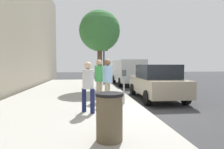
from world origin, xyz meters
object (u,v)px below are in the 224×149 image
object	(u,v)px
parking_officer	(99,76)
parking_meter	(124,79)
pedestrian_bystander	(88,83)
parked_van_far	(128,71)
street_tree	(100,31)
traffic_signal	(105,55)
parked_sedan_near	(156,82)
pedestrian_at_meter	(107,77)
trash_bin	(109,117)

from	to	relation	value
parking_officer	parking_meter	bearing A→B (deg)	-15.94
parking_meter	pedestrian_bystander	world-z (taller)	pedestrian_bystander
parked_van_far	parking_meter	bearing A→B (deg)	166.98
parked_van_far	pedestrian_bystander	bearing A→B (deg)	160.68
parked_van_far	street_tree	bearing A→B (deg)	145.26
street_tree	traffic_signal	xyz separation A→B (m)	(3.03, -0.63, -1.36)
parking_meter	traffic_signal	size ratio (longest dim) A/B	0.39
traffic_signal	street_tree	bearing A→B (deg)	168.35
parked_sedan_near	pedestrian_at_meter	bearing A→B (deg)	118.66
pedestrian_at_meter	parking_officer	world-z (taller)	parking_officer
parking_officer	trash_bin	bearing A→B (deg)	-71.24
parking_officer	trash_bin	size ratio (longest dim) A/B	1.83
parked_sedan_near	traffic_signal	world-z (taller)	traffic_signal
parked_sedan_near	traffic_signal	xyz separation A→B (m)	(6.15, 2.06, 1.68)
pedestrian_bystander	parked_van_far	bearing A→B (deg)	21.77
parking_officer	street_tree	xyz separation A→B (m)	(3.93, -0.27, 2.69)
parking_officer	trash_bin	world-z (taller)	parking_officer
parking_officer	parked_van_far	size ratio (longest dim) A/B	0.35
parked_sedan_near	traffic_signal	size ratio (longest dim) A/B	1.23
parking_meter	pedestrian_at_meter	size ratio (longest dim) A/B	0.77
parking_officer	pedestrian_at_meter	bearing A→B (deg)	-45.16
traffic_signal	pedestrian_bystander	bearing A→B (deg)	171.25
pedestrian_at_meter	pedestrian_bystander	bearing A→B (deg)	-103.60
parking_officer	traffic_signal	size ratio (longest dim) A/B	0.51
parking_officer	parked_sedan_near	bearing A→B (deg)	34.72
pedestrian_at_meter	street_tree	bearing A→B (deg)	106.88
pedestrian_bystander	parked_sedan_near	world-z (taller)	pedestrian_bystander
parked_sedan_near	parking_meter	bearing A→B (deg)	127.48
parking_meter	parking_officer	bearing A→B (deg)	54.73
parking_meter	parked_sedan_near	xyz separation A→B (m)	(1.51, -1.96, -0.27)
parking_officer	parked_sedan_near	world-z (taller)	parking_officer
pedestrian_at_meter	parking_officer	xyz separation A→B (m)	(0.63, 0.30, 0.01)
street_tree	trash_bin	distance (m)	8.95
street_tree	traffic_signal	size ratio (longest dim) A/B	1.43
street_tree	traffic_signal	distance (m)	3.38
trash_bin	pedestrian_at_meter	bearing A→B (deg)	-5.26
pedestrian_bystander	traffic_signal	size ratio (longest dim) A/B	0.47
parked_sedan_near	traffic_signal	bearing A→B (deg)	18.47
parked_sedan_near	parking_officer	bearing A→B (deg)	105.39
pedestrian_bystander	trash_bin	bearing A→B (deg)	-128.29
parking_officer	street_tree	world-z (taller)	street_tree
parked_van_far	pedestrian_at_meter	bearing A→B (deg)	162.59
parking_meter	pedestrian_at_meter	bearing A→B (deg)	84.89
parked_van_far	trash_bin	size ratio (longest dim) A/B	5.16
pedestrian_at_meter	traffic_signal	world-z (taller)	traffic_signal
parking_meter	trash_bin	size ratio (longest dim) A/B	1.40
parked_van_far	street_tree	size ratio (longest dim) A/B	1.01
trash_bin	parking_officer	bearing A→B (deg)	-0.57
parked_van_far	traffic_signal	bearing A→B (deg)	112.10
parked_sedan_near	street_tree	xyz separation A→B (m)	(3.12, 2.68, 3.04)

